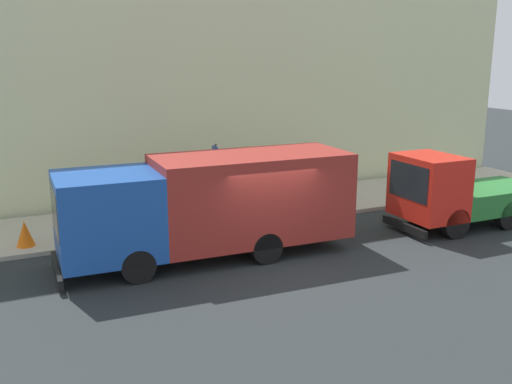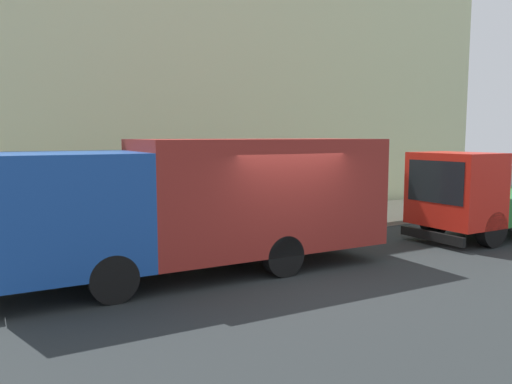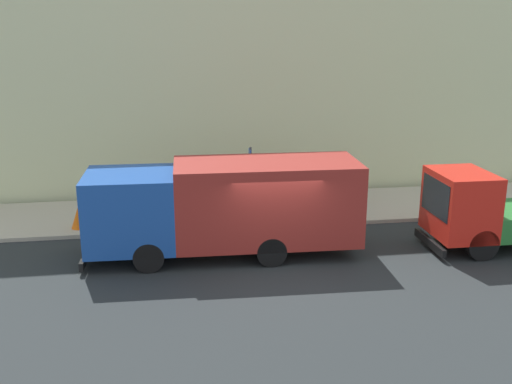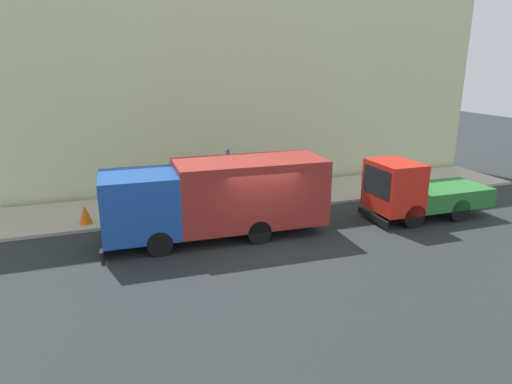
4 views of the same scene
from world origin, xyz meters
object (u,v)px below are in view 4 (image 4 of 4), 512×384
Objects in this scene: pedestrian_standing at (257,181)px; pedestrian_third at (303,174)px; street_sign_post at (229,175)px; traffic_cone_orange at (85,214)px; small_flatbed_truck at (417,192)px; pedestrian_walking at (203,184)px; large_utility_truck at (218,196)px.

pedestrian_third is at bearing -51.37° from pedestrian_standing.
traffic_cone_orange is at bearing 86.08° from street_sign_post.
pedestrian_third is at bearing 31.47° from small_flatbed_truck.
pedestrian_walking is 2.43m from pedestrian_standing.
street_sign_post is at bearing -93.92° from traffic_cone_orange.
pedestrian_walking reaches higher than traffic_cone_orange.
pedestrian_walking is at bearing 106.95° from pedestrian_standing.
street_sign_post is at bearing 148.46° from pedestrian_standing.
street_sign_post is (-1.43, -0.76, 0.66)m from pedestrian_walking.
traffic_cone_orange is 0.28× the size of street_sign_post.
pedestrian_walking is 0.65× the size of street_sign_post.
traffic_cone_orange is 5.78m from street_sign_post.
pedestrian_walking reaches higher than pedestrian_third.
traffic_cone_orange is (3.35, 12.68, -0.62)m from small_flatbed_truck.
large_utility_truck is 4.76× the size of pedestrian_walking.
large_utility_truck is 2.55m from street_sign_post.
large_utility_truck is 6.66m from pedestrian_third.
pedestrian_walking is 2.30× the size of traffic_cone_orange.
traffic_cone_orange is at bearing 78.64° from pedestrian_third.
large_utility_truck is at bearing 85.80° from small_flatbed_truck.
pedestrian_walking is 1.01× the size of pedestrian_standing.
pedestrian_third is 4.59m from street_sign_post.
pedestrian_third is at bearing -67.49° from street_sign_post.
small_flatbed_truck reaches higher than traffic_cone_orange.
pedestrian_third is 0.61× the size of street_sign_post.
street_sign_post reaches higher than traffic_cone_orange.
small_flatbed_truck is 6.99× the size of traffic_cone_orange.
pedestrian_walking is (3.75, -0.29, -0.54)m from large_utility_truck.
large_utility_truck is 5.44m from traffic_cone_orange.
traffic_cone_orange is (-1.35, 9.84, -0.47)m from pedestrian_third.
traffic_cone_orange is (2.71, 4.60, -1.05)m from large_utility_truck.
street_sign_post is (2.32, -1.05, 0.12)m from large_utility_truck.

